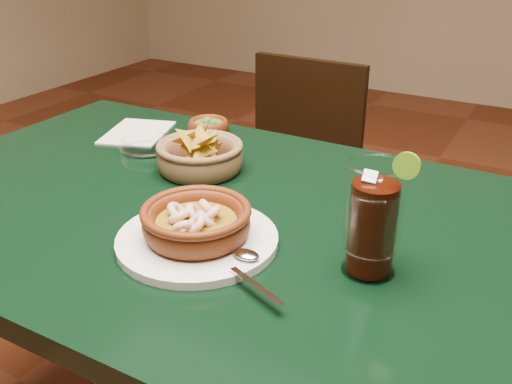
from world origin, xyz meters
The scene contains 8 objects.
dining_table centered at (0.00, 0.00, 0.65)m, with size 1.20×0.80×0.75m.
dining_chair centered at (-0.14, 0.70, 0.46)m, with size 0.39×0.39×0.84m.
shrimp_plate centered at (0.09, -0.12, 0.78)m, with size 0.33×0.26×0.07m.
chip_basket centered at (-0.07, 0.12, 0.78)m, with size 0.21×0.21×0.12m.
guacamole_ramekin centered at (-0.18, 0.31, 0.77)m, with size 0.12×0.12×0.04m.
cola_drink centered at (0.35, -0.06, 0.83)m, with size 0.17×0.17×0.19m.
glass_ashtray centered at (-0.24, 0.15, 0.76)m, with size 0.13×0.13×0.03m.
paper_menu centered at (-0.33, 0.23, 0.75)m, with size 0.19×0.21×0.00m.
Camera 1 is at (0.56, -0.76, 1.22)m, focal length 40.00 mm.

